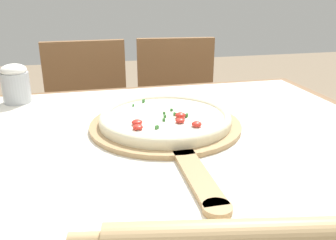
{
  "coord_description": "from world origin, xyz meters",
  "views": [
    {
      "loc": [
        -0.21,
        -0.75,
        1.12
      ],
      "look_at": [
        -0.02,
        0.06,
        0.81
      ],
      "focal_mm": 38.0,
      "sensor_mm": 36.0,
      "label": 1
    }
  ],
  "objects_px": {
    "pizza_peel": "(167,128)",
    "chair_right": "(178,117)",
    "pizza": "(165,118)",
    "flour_cup": "(15,83)",
    "chair_left": "(89,124)",
    "rolling_pin": "(229,237)"
  },
  "relations": [
    {
      "from": "pizza_peel",
      "to": "chair_right",
      "type": "relative_size",
      "value": 0.68
    },
    {
      "from": "pizza",
      "to": "flour_cup",
      "type": "bearing_deg",
      "value": 142.45
    },
    {
      "from": "pizza_peel",
      "to": "pizza",
      "type": "relative_size",
      "value": 1.78
    },
    {
      "from": "chair_left",
      "to": "chair_right",
      "type": "distance_m",
      "value": 0.43
    },
    {
      "from": "rolling_pin",
      "to": "chair_left",
      "type": "xyz_separation_m",
      "value": [
        -0.18,
        1.24,
        -0.29
      ]
    },
    {
      "from": "pizza_peel",
      "to": "flour_cup",
      "type": "bearing_deg",
      "value": 140.59
    },
    {
      "from": "pizza_peel",
      "to": "pizza",
      "type": "height_order",
      "value": "pizza"
    },
    {
      "from": "pizza",
      "to": "pizza_peel",
      "type": "bearing_deg",
      "value": -89.8
    },
    {
      "from": "chair_left",
      "to": "pizza",
      "type": "bearing_deg",
      "value": -76.41
    },
    {
      "from": "pizza",
      "to": "chair_left",
      "type": "xyz_separation_m",
      "value": [
        -0.2,
        0.77,
        -0.29
      ]
    },
    {
      "from": "chair_right",
      "to": "flour_cup",
      "type": "relative_size",
      "value": 7.32
    },
    {
      "from": "pizza",
      "to": "rolling_pin",
      "type": "bearing_deg",
      "value": -92.2
    },
    {
      "from": "pizza_peel",
      "to": "pizza",
      "type": "xyz_separation_m",
      "value": [
        -0.0,
        0.02,
        0.02
      ]
    },
    {
      "from": "pizza",
      "to": "chair_left",
      "type": "distance_m",
      "value": 0.85
    },
    {
      "from": "chair_left",
      "to": "flour_cup",
      "type": "xyz_separation_m",
      "value": [
        -0.21,
        -0.46,
        0.33
      ]
    },
    {
      "from": "chair_right",
      "to": "chair_left",
      "type": "bearing_deg",
      "value": -174.03
    },
    {
      "from": "pizza_peel",
      "to": "pizza",
      "type": "bearing_deg",
      "value": 90.2
    },
    {
      "from": "pizza_peel",
      "to": "chair_left",
      "type": "xyz_separation_m",
      "value": [
        -0.2,
        0.79,
        -0.27
      ]
    },
    {
      "from": "chair_right",
      "to": "flour_cup",
      "type": "height_order",
      "value": "flour_cup"
    },
    {
      "from": "pizza_peel",
      "to": "rolling_pin",
      "type": "relative_size",
      "value": 1.42
    },
    {
      "from": "chair_left",
      "to": "chair_right",
      "type": "bearing_deg",
      "value": -0.85
    },
    {
      "from": "pizza",
      "to": "flour_cup",
      "type": "relative_size",
      "value": 2.78
    }
  ]
}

